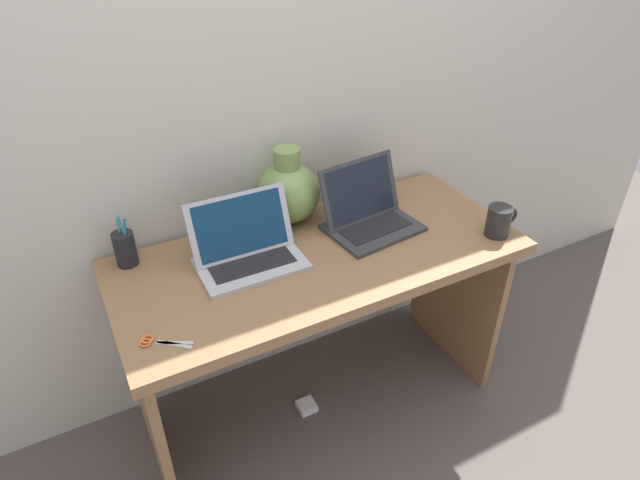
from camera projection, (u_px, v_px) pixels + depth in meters
name	position (u px, v px, depth m)	size (l,w,h in m)	color
ground_plane	(320.00, 400.00, 2.24)	(6.00, 6.00, 0.00)	#564C47
back_wall	(272.00, 88.00, 1.82)	(4.40, 0.04, 2.40)	beige
desk	(320.00, 291.00, 1.92)	(1.37, 0.60, 0.74)	olive
laptop_left	(246.00, 246.00, 1.76)	(0.34, 0.23, 0.21)	#B2B2B7
laptop_right	(367.00, 211.00, 1.94)	(0.34, 0.27, 0.23)	#333338
green_vase	(288.00, 191.00, 1.94)	(0.23, 0.23, 0.28)	#75934C
coffee_mug	(499.00, 221.00, 1.89)	(0.13, 0.08, 0.11)	black
pen_cup	(125.00, 248.00, 1.74)	(0.07, 0.07, 0.19)	black
scissors	(157.00, 342.00, 1.47)	(0.14, 0.11, 0.01)	#B7B7BC
power_brick	(307.00, 406.00, 2.20)	(0.07, 0.07, 0.03)	white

